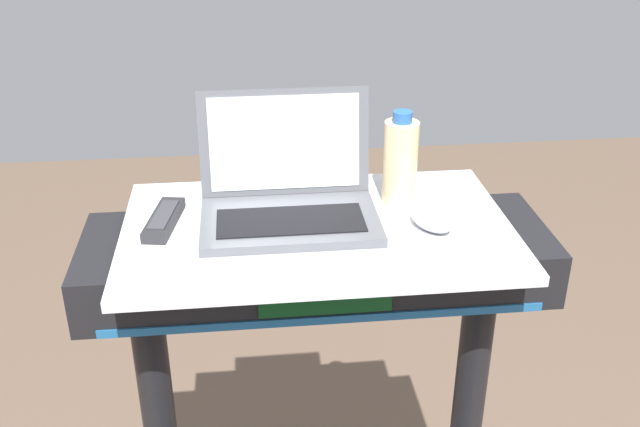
{
  "coord_description": "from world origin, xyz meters",
  "views": [
    {
      "loc": [
        -0.13,
        -0.53,
        1.83
      ],
      "look_at": [
        0.0,
        0.65,
        1.23
      ],
      "focal_mm": 41.39,
      "sensor_mm": 36.0,
      "label": 1
    }
  ],
  "objects_px": {
    "computer_mouse": "(431,220)",
    "tv_remote": "(164,219)",
    "laptop": "(288,195)",
    "water_bottle": "(400,161)"
  },
  "relations": [
    {
      "from": "computer_mouse",
      "to": "tv_remote",
      "type": "distance_m",
      "value": 0.51
    },
    {
      "from": "laptop",
      "to": "tv_remote",
      "type": "height_order",
      "value": "laptop"
    },
    {
      "from": "laptop",
      "to": "tv_remote",
      "type": "bearing_deg",
      "value": -178.32
    },
    {
      "from": "water_bottle",
      "to": "laptop",
      "type": "bearing_deg",
      "value": -168.18
    },
    {
      "from": "water_bottle",
      "to": "tv_remote",
      "type": "relative_size",
      "value": 1.15
    },
    {
      "from": "laptop",
      "to": "tv_remote",
      "type": "relative_size",
      "value": 2.03
    },
    {
      "from": "tv_remote",
      "to": "water_bottle",
      "type": "bearing_deg",
      "value": 6.89
    },
    {
      "from": "computer_mouse",
      "to": "tv_remote",
      "type": "relative_size",
      "value": 0.6
    },
    {
      "from": "computer_mouse",
      "to": "water_bottle",
      "type": "bearing_deg",
      "value": 82.63
    },
    {
      "from": "computer_mouse",
      "to": "water_bottle",
      "type": "xyz_separation_m",
      "value": [
        -0.04,
        0.12,
        0.07
      ]
    }
  ]
}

